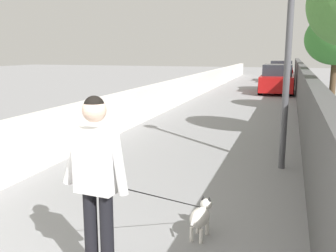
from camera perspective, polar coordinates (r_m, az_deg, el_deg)
name	(u,v)px	position (r m, az deg, el deg)	size (l,w,h in m)	color
ground_plane	(237,106)	(16.10, 10.31, 2.97)	(80.00, 80.00, 0.00)	gray
wall_left	(165,96)	(14.65, -0.52, 4.47)	(48.00, 0.30, 1.08)	silver
fence_right	(304,94)	(13.90, 19.71, 4.57)	(48.00, 0.30, 1.61)	#4C4C4C
tree_right_distant	(336,39)	(14.89, 23.90, 11.82)	(2.15, 2.15, 3.59)	#473523
lamp_post	(290,15)	(7.49, 17.87, 15.54)	(0.36, 0.36, 4.20)	#4C4C51
person_skateboarder	(97,174)	(3.60, -10.63, -7.09)	(0.25, 0.71, 1.77)	black
dog	(200,216)	(4.77, 4.86, -13.26)	(1.54, 0.84, 1.06)	white
car_near	(277,80)	(21.69, 16.04, 6.68)	(4.01, 1.80, 1.54)	#B71414
car_far	(281,72)	(30.13, 16.60, 7.79)	(4.40, 1.80, 1.54)	#B71414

